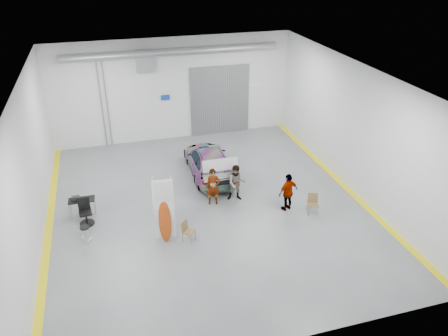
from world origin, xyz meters
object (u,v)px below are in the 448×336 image
object	(u,v)px
folding_chair_far	(312,208)
person_b	(237,183)
person_a	(213,187)
person_c	(288,192)
folding_chair_near	(189,235)
office_chair	(86,213)
shop_stool	(86,235)
sedan_car	(209,161)
work_table	(80,200)
surfboard_display	(165,215)

from	to	relation	value
folding_chair_far	person_b	bearing A→B (deg)	160.13
person_a	person_c	world-z (taller)	person_c
folding_chair_near	folding_chair_far	bearing A→B (deg)	-44.65
person_b	office_chair	size ratio (longest dim) A/B	1.50
person_b	person_c	size ratio (longest dim) A/B	0.98
shop_stool	sedan_car	bearing A→B (deg)	34.79
work_table	person_b	bearing A→B (deg)	-6.36
sedan_car	surfboard_display	xyz separation A→B (m)	(-3.02, -4.95, 0.47)
office_chair	person_a	bearing A→B (deg)	-4.90
folding_chair_far	office_chair	size ratio (longest dim) A/B	0.80
work_table	office_chair	bearing A→B (deg)	-76.43
folding_chair_near	shop_stool	size ratio (longest dim) A/B	1.18
surfboard_display	office_chair	xyz separation A→B (m)	(-3.07, 2.10, -0.68)
folding_chair_far	shop_stool	xyz separation A→B (m)	(-9.57, 0.58, 0.09)
sedan_car	person_a	xyz separation A→B (m)	(-0.51, -2.80, 0.16)
folding_chair_near	sedan_car	bearing A→B (deg)	18.66
work_table	person_c	bearing A→B (deg)	-13.95
surfboard_display	folding_chair_near	size ratio (longest dim) A/B	3.25
person_a	work_table	distance (m)	5.84
person_a	person_b	xyz separation A→B (m)	(1.12, 0.03, 0.00)
work_table	folding_chair_far	bearing A→B (deg)	-16.18
person_a	office_chair	bearing A→B (deg)	-167.86
folding_chair_near	person_b	bearing A→B (deg)	-7.06
sedan_car	office_chair	xyz separation A→B (m)	(-6.09, -2.84, -0.20)
sedan_car	person_c	distance (m)	4.90
person_b	folding_chair_near	bearing A→B (deg)	-124.18
person_a	person_c	xyz separation A→B (m)	(3.05, -1.39, 0.02)
surfboard_display	office_chair	distance (m)	3.78
sedan_car	person_b	xyz separation A→B (m)	(0.61, -2.77, 0.16)
person_c	work_table	size ratio (longest dim) A/B	1.57
office_chair	work_table	bearing A→B (deg)	98.23
person_b	folding_chair_far	xyz separation A→B (m)	(2.85, -2.06, -0.59)
person_a	folding_chair_far	world-z (taller)	person_a
person_a	person_b	distance (m)	1.12
sedan_car	person_a	distance (m)	2.85
folding_chair_near	work_table	xyz separation A→B (m)	(-4.13, 3.25, 0.42)
sedan_car	folding_chair_near	world-z (taller)	sedan_car
person_a	surfboard_display	size ratio (longest dim) A/B	0.60
shop_stool	office_chair	xyz separation A→B (m)	(0.02, 1.40, 0.13)
person_a	work_table	bearing A→B (deg)	-176.19
work_table	sedan_car	bearing A→B (deg)	17.61
person_b	surfboard_display	distance (m)	4.24
folding_chair_near	folding_chair_far	distance (m)	5.64
shop_stool	person_a	bearing A→B (deg)	14.49
person_a	shop_stool	bearing A→B (deg)	-153.81
person_b	folding_chair_near	size ratio (longest dim) A/B	1.94
sedan_car	surfboard_display	distance (m)	5.82
person_a	person_c	distance (m)	3.35
person_a	office_chair	xyz separation A→B (m)	(-5.58, -0.04, -0.36)
person_a	work_table	size ratio (longest dim) A/B	1.54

